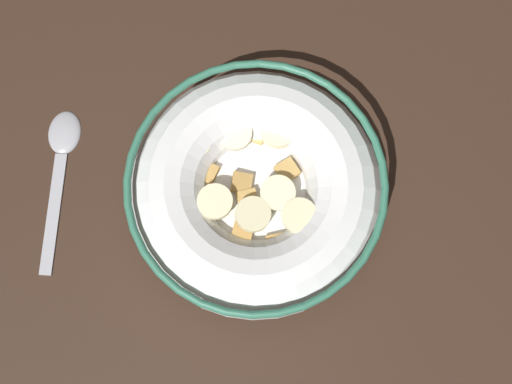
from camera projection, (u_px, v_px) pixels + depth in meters
The scene contains 3 objects.
ground_plane at pixel (256, 202), 54.98cm from camera, with size 129.89×129.89×2.00cm, color #332116.
cereal_bowl at pixel (256, 191), 50.84cm from camera, with size 19.76×19.76×6.09cm.
spoon at pixel (60, 156), 54.49cm from camera, with size 7.54×13.52×0.80cm.
Camera 1 is at (3.99, 10.47, 52.83)cm, focal length 45.79 mm.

